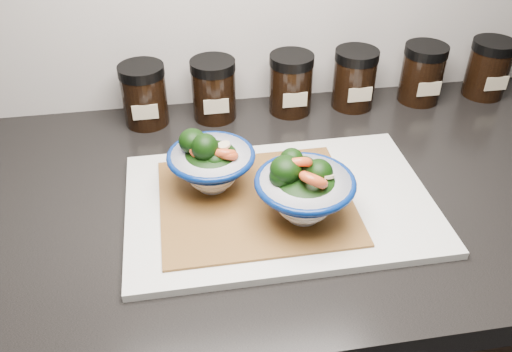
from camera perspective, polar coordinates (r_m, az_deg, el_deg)
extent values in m
cube|color=black|center=(0.88, 9.90, -1.65)|extent=(3.50, 0.60, 0.04)
cube|color=silver|center=(0.81, 2.47, -2.85)|extent=(0.45, 0.30, 0.01)
cube|color=#96632D|center=(0.80, 0.00, -2.66)|extent=(0.28, 0.24, 0.00)
cylinder|color=white|center=(0.82, -4.59, -0.77)|extent=(0.05, 0.05, 0.01)
ellipsoid|color=white|center=(0.81, -4.64, 0.03)|extent=(0.07, 0.07, 0.03)
torus|color=#051C58|center=(0.79, -4.76, 2.12)|extent=(0.13, 0.13, 0.01)
torus|color=#051C58|center=(0.80, -4.72, 1.34)|extent=(0.11, 0.11, 0.00)
ellipsoid|color=black|center=(0.80, -4.73, 1.56)|extent=(0.10, 0.10, 0.04)
ellipsoid|color=black|center=(0.78, -4.40, 1.73)|extent=(0.03, 0.03, 0.03)
cylinder|color=#477233|center=(0.79, -4.37, 1.03)|extent=(0.01, 0.01, 0.02)
ellipsoid|color=black|center=(0.79, -6.72, 3.68)|extent=(0.04, 0.04, 0.04)
cylinder|color=#477233|center=(0.80, -6.65, 2.83)|extent=(0.01, 0.01, 0.03)
ellipsoid|color=black|center=(0.78, -5.40, 3.02)|extent=(0.04, 0.04, 0.04)
cylinder|color=#477233|center=(0.78, -5.34, 2.17)|extent=(0.01, 0.02, 0.03)
torus|color=orange|center=(0.79, -5.65, 2.75)|extent=(0.05, 0.05, 0.04)
torus|color=orange|center=(0.79, -6.47, 2.88)|extent=(0.04, 0.05, 0.05)
torus|color=orange|center=(0.78, -3.43, 2.42)|extent=(0.05, 0.05, 0.03)
torus|color=orange|center=(0.81, -6.31, 3.94)|extent=(0.05, 0.05, 0.04)
torus|color=orange|center=(0.78, -3.16, 2.28)|extent=(0.06, 0.05, 0.04)
cylinder|color=#CCBC8E|center=(0.79, -3.40, 3.25)|extent=(0.02, 0.02, 0.01)
cylinder|color=white|center=(0.77, 4.99, -3.85)|extent=(0.05, 0.05, 0.01)
ellipsoid|color=white|center=(0.76, 5.05, -2.98)|extent=(0.08, 0.08, 0.03)
torus|color=#051C58|center=(0.74, 5.20, -0.66)|extent=(0.14, 0.14, 0.01)
torus|color=#051C58|center=(0.74, 5.14, -1.53)|extent=(0.12, 0.12, 0.00)
ellipsoid|color=black|center=(0.74, 5.16, -1.29)|extent=(0.10, 0.10, 0.05)
ellipsoid|color=black|center=(0.74, 3.76, 1.70)|extent=(0.03, 0.03, 0.03)
cylinder|color=#477233|center=(0.75, 3.73, 0.96)|extent=(0.01, 0.01, 0.02)
ellipsoid|color=black|center=(0.72, 2.70, -0.02)|extent=(0.03, 0.03, 0.03)
cylinder|color=#477233|center=(0.73, 2.68, -0.77)|extent=(0.01, 0.02, 0.02)
ellipsoid|color=black|center=(0.75, 5.06, 0.45)|extent=(0.04, 0.04, 0.04)
cylinder|color=#477233|center=(0.75, 5.00, -0.44)|extent=(0.01, 0.01, 0.03)
ellipsoid|color=black|center=(0.72, 3.16, 0.70)|extent=(0.04, 0.04, 0.04)
cylinder|color=#477233|center=(0.73, 3.12, -0.27)|extent=(0.02, 0.01, 0.03)
ellipsoid|color=black|center=(0.74, 6.59, 0.34)|extent=(0.04, 0.04, 0.04)
cylinder|color=#477233|center=(0.75, 6.52, -0.52)|extent=(0.02, 0.01, 0.03)
torus|color=orange|center=(0.74, 3.45, 0.40)|extent=(0.06, 0.06, 0.04)
torus|color=orange|center=(0.71, 6.07, -0.40)|extent=(0.04, 0.05, 0.04)
torus|color=orange|center=(0.75, 4.10, 1.58)|extent=(0.05, 0.06, 0.05)
torus|color=orange|center=(0.73, 4.38, 1.30)|extent=(0.04, 0.04, 0.04)
cylinder|color=#CCBC8E|center=(0.73, 7.46, 0.00)|extent=(0.02, 0.02, 0.01)
cylinder|color=black|center=(1.01, -11.62, 7.92)|extent=(0.08, 0.08, 0.09)
cylinder|color=black|center=(0.98, -12.02, 10.81)|extent=(0.08, 0.08, 0.02)
cube|color=#C6B793|center=(0.98, -11.58, 6.60)|extent=(0.05, 0.00, 0.03)
cylinder|color=black|center=(1.01, -4.45, 8.62)|extent=(0.08, 0.08, 0.09)
cylinder|color=black|center=(0.98, -4.60, 11.53)|extent=(0.08, 0.08, 0.02)
cube|color=#C6B793|center=(0.98, -4.20, 7.32)|extent=(0.04, 0.00, 0.03)
cylinder|color=black|center=(1.03, 3.67, 9.24)|extent=(0.08, 0.08, 0.09)
cylinder|color=black|center=(1.00, 3.79, 12.11)|extent=(0.08, 0.08, 0.02)
cube|color=#C6B793|center=(1.00, 4.14, 7.98)|extent=(0.04, 0.00, 0.03)
cylinder|color=black|center=(1.06, 10.26, 9.62)|extent=(0.08, 0.08, 0.09)
cylinder|color=black|center=(1.04, 10.60, 12.40)|extent=(0.08, 0.08, 0.02)
cube|color=#C6B793|center=(1.03, 10.90, 8.40)|extent=(0.04, 0.00, 0.03)
cylinder|color=black|center=(1.11, 17.01, 9.87)|extent=(0.08, 0.08, 0.09)
cylinder|color=black|center=(1.09, 17.54, 12.52)|extent=(0.08, 0.08, 0.02)
cube|color=#C6B793|center=(1.08, 17.77, 8.70)|extent=(0.04, 0.00, 0.03)
cylinder|color=black|center=(1.18, 23.15, 9.99)|extent=(0.08, 0.08, 0.09)
cylinder|color=black|center=(1.15, 23.82, 12.47)|extent=(0.08, 0.08, 0.02)
cube|color=#C6B793|center=(1.15, 24.00, 8.87)|extent=(0.05, 0.00, 0.03)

